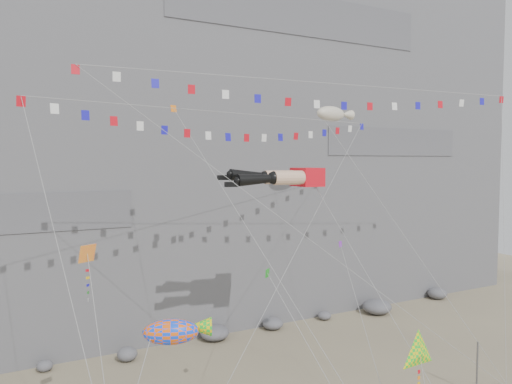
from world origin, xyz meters
The scene contains 13 objects.
cliff centered at (0.00, 32.00, 25.00)m, with size 80.00×28.00×50.00m, color slate.
talus_boulders centered at (0.00, 17.00, 0.60)m, with size 60.00×3.00×1.20m, color slate, non-canonical shape.
anchor_pole_right centered at (11.66, -0.99, 1.83)m, with size 0.12×0.12×3.66m, color slate.
legs_kite centered at (0.05, 5.58, 14.82)m, with size 7.86×15.40×20.43m.
flag_banner_upper centered at (-1.94, 8.31, 19.22)m, with size 27.69×15.93×25.32m.
flag_banner_lower centered at (3.64, 5.04, 21.23)m, with size 33.11×7.64×24.63m.
harlequin_kite centered at (-13.23, 1.80, 11.43)m, with size 1.83×7.25×13.02m.
fish_windsock centered at (-9.90, -0.66, 7.80)m, with size 6.34×3.70×9.19m.
delta_kite centered at (2.54, -4.43, 5.72)m, with size 2.65×3.14×7.37m.
blimp_windsock centered at (8.15, 11.06, 19.84)m, with size 8.57×13.67×24.30m.
small_kite_a centered at (-6.14, 8.42, 18.75)m, with size 6.77×16.34×25.74m.
small_kite_b centered at (5.85, 6.53, 9.42)m, with size 4.97×11.72×15.36m.
small_kite_c centered at (-3.76, 0.62, 9.52)m, with size 3.38×7.99×12.47m.
Camera 1 is at (-17.33, -23.06, 15.95)m, focal length 35.00 mm.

